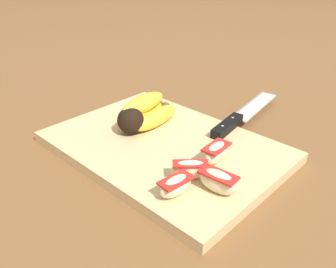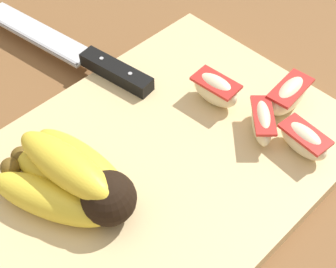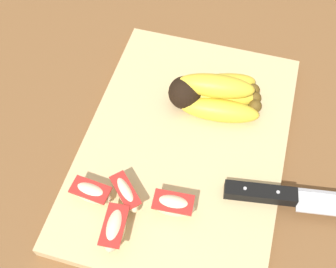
{
  "view_description": "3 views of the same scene",
  "coord_description": "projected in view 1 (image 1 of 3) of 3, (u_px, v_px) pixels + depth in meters",
  "views": [
    {
      "loc": [
        -0.41,
        0.42,
        0.35
      ],
      "look_at": [
        -0.01,
        0.0,
        0.03
      ],
      "focal_mm": 37.61,
      "sensor_mm": 36.0,
      "label": 1
    },
    {
      "loc": [
        0.19,
        0.24,
        0.42
      ],
      "look_at": [
        -0.03,
        0.02,
        0.05
      ],
      "focal_mm": 51.2,
      "sensor_mm": 36.0,
      "label": 2
    },
    {
      "loc": [
        -0.35,
        -0.06,
        0.57
      ],
      "look_at": [
        -0.02,
        0.03,
        0.06
      ],
      "focal_mm": 45.79,
      "sensor_mm": 36.0,
      "label": 3
    }
  ],
  "objects": [
    {
      "name": "apple_wedge_far",
      "position": [
        215.0,
        153.0,
        0.59
      ],
      "size": [
        0.03,
        0.06,
        0.04
      ],
      "color": "beige",
      "rests_on": "cutting_board"
    },
    {
      "name": "ground_plane",
      "position": [
        165.0,
        147.0,
        0.69
      ],
      "size": [
        6.0,
        6.0,
        0.0
      ],
      "primitive_type": "plane",
      "color": "brown"
    },
    {
      "name": "apple_wedge_extra",
      "position": [
        218.0,
        181.0,
        0.52
      ],
      "size": [
        0.07,
        0.03,
        0.04
      ],
      "color": "beige",
      "rests_on": "cutting_board"
    },
    {
      "name": "apple_wedge_near",
      "position": [
        176.0,
        185.0,
        0.52
      ],
      "size": [
        0.03,
        0.06,
        0.03
      ],
      "color": "beige",
      "rests_on": "cutting_board"
    },
    {
      "name": "apple_wedge_middle",
      "position": [
        190.0,
        169.0,
        0.55
      ],
      "size": [
        0.06,
        0.06,
        0.03
      ],
      "color": "beige",
      "rests_on": "cutting_board"
    },
    {
      "name": "chefs_knife",
      "position": [
        238.0,
        118.0,
        0.74
      ],
      "size": [
        0.07,
        0.28,
        0.02
      ],
      "color": "silver",
      "rests_on": "cutting_board"
    },
    {
      "name": "cutting_board",
      "position": [
        164.0,
        147.0,
        0.67
      ],
      "size": [
        0.43,
        0.3,
        0.02
      ],
      "primitive_type": "cube",
      "color": "#DBBC84",
      "rests_on": "ground_plane"
    },
    {
      "name": "banana_bunch",
      "position": [
        143.0,
        113.0,
        0.72
      ],
      "size": [
        0.11,
        0.15,
        0.06
      ],
      "color": "black",
      "rests_on": "cutting_board"
    }
  ]
}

